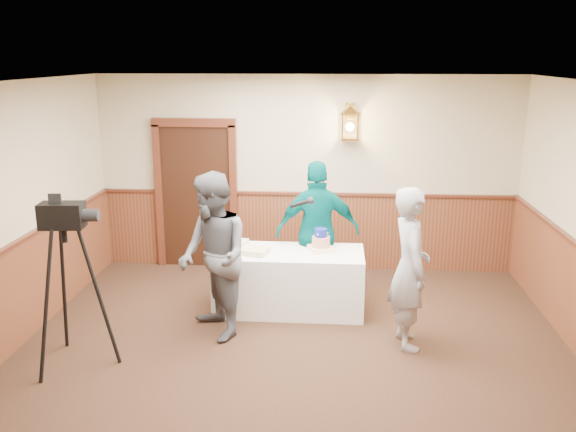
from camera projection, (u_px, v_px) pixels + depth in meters
name	position (u px, v px, depth m)	size (l,w,h in m)	color
ground	(288.00, 391.00, 5.72)	(7.00, 7.00, 0.00)	black
room_shell	(286.00, 222.00, 5.77)	(6.02, 7.02, 2.81)	beige
display_table	(289.00, 281.00, 7.46)	(1.80, 0.80, 0.75)	white
tiered_cake	(321.00, 242.00, 7.38)	(0.35, 0.35, 0.28)	#FFECBD
sheet_cake_yellow	(254.00, 251.00, 7.28)	(0.33, 0.25, 0.07)	#D1C07C
sheet_cake_green	(232.00, 243.00, 7.56)	(0.34, 0.27, 0.08)	#C1F1AA
interviewer	(213.00, 257.00, 6.63)	(1.61, 1.13, 1.85)	#52545B
baker	(410.00, 268.00, 6.43)	(0.64, 0.42, 1.75)	#949298
assistant_p	(318.00, 232.00, 7.67)	(1.05, 0.44, 1.80)	#005958
tv_camera_rig	(70.00, 294.00, 6.05)	(0.66, 0.62, 1.69)	black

